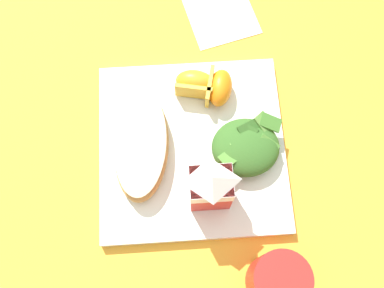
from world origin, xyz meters
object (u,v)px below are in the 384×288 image
orange_wedge_front (219,88)px  orange_wedge_middle (195,83)px  white_plate (192,148)px  cheesy_pizza_bread (142,147)px  green_salad_pile (246,147)px  drinking_red_cup (277,281)px  paper_napkin (221,15)px  milk_carton (211,186)px

orange_wedge_front → orange_wedge_middle: 0.04m
white_plate → cheesy_pizza_bread: (0.07, 0.00, 0.03)m
orange_wedge_front → green_salad_pile: bearing=107.9°
orange_wedge_middle → drinking_red_cup: (-0.09, 0.30, 0.01)m
green_salad_pile → paper_napkin: bearing=-86.9°
green_salad_pile → paper_napkin: (0.01, -0.25, -0.04)m
orange_wedge_middle → drinking_red_cup: 0.31m
orange_wedge_front → paper_napkin: orange_wedge_front is taller
white_plate → paper_napkin: size_ratio=2.55×
paper_napkin → drinking_red_cup: 0.44m
cheesy_pizza_bread → orange_wedge_middle: orange_wedge_middle is taller
cheesy_pizza_bread → orange_wedge_middle: bearing=-131.0°
white_plate → cheesy_pizza_bread: 0.08m
orange_wedge_middle → drinking_red_cup: size_ratio=0.71×
cheesy_pizza_bread → milk_carton: size_ratio=1.60×
milk_carton → orange_wedge_middle: size_ratio=1.67×
green_salad_pile → milk_carton: size_ratio=0.97×
milk_carton → orange_wedge_front: milk_carton is taller
milk_carton → orange_wedge_middle: 0.18m
drinking_red_cup → green_salad_pile: bearing=-83.5°
cheesy_pizza_bread → drinking_red_cup: size_ratio=1.91×
paper_napkin → cheesy_pizza_bread: bearing=59.9°
white_plate → paper_napkin: bearing=-105.3°
cheesy_pizza_bread → milk_carton: (-0.09, 0.07, 0.04)m
cheesy_pizza_bread → orange_wedge_front: bearing=-144.0°
white_plate → paper_napkin: (-0.06, -0.24, -0.01)m
white_plate → orange_wedge_middle: (-0.01, -0.09, 0.03)m
paper_napkin → orange_wedge_front: bearing=83.2°
white_plate → drinking_red_cup: bearing=116.3°
drinking_red_cup → orange_wedge_middle: bearing=-73.2°
paper_napkin → orange_wedge_middle: bearing=69.1°
milk_carton → paper_napkin: bearing=-98.1°
green_salad_pile → milk_carton: bearing=47.9°
white_plate → cheesy_pizza_bread: size_ratio=1.59×
cheesy_pizza_bread → paper_napkin: (-0.14, -0.24, -0.03)m
cheesy_pizza_bread → drinking_red_cup: (-0.17, 0.20, 0.01)m
milk_carton → orange_wedge_front: bearing=-99.3°
orange_wedge_front → paper_napkin: bearing=-96.8°
green_salad_pile → milk_carton: 0.10m
green_salad_pile → drinking_red_cup: drinking_red_cup is taller
cheesy_pizza_bread → orange_wedge_front: 0.15m
orange_wedge_middle → paper_napkin: orange_wedge_middle is taller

